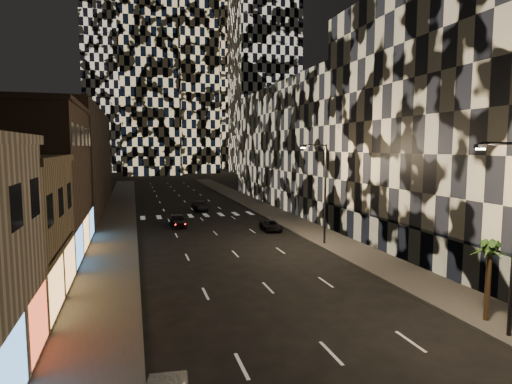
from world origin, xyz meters
TOP-DOWN VIEW (x-y plane):
  - sidewalk_left at (-10.00, 50.00)m, footprint 4.00×120.00m
  - sidewalk_right at (10.00, 50.00)m, footprint 4.00×120.00m
  - curb_left at (-7.90, 50.00)m, footprint 0.20×120.00m
  - curb_right at (7.90, 50.00)m, footprint 0.20×120.00m
  - retail_brown at (-17.00, 33.50)m, footprint 10.00×15.00m
  - retail_filler_left at (-17.00, 60.00)m, footprint 10.00×40.00m
  - midrise_right at (20.00, 24.50)m, footprint 16.00×25.00m
  - midrise_base at (12.30, 24.50)m, footprint 0.60×25.00m
  - midrise_filler_right at (20.00, 57.00)m, footprint 16.00×40.00m
  - tower_right_mid at (35.00, 135.00)m, footprint 20.00×20.00m
  - tower_left_back at (-12.00, 165.00)m, footprint 24.00×24.00m
  - tower_center_low at (-2.00, 140.00)m, footprint 18.00×18.00m
  - streetlight_near at (8.35, 10.00)m, footprint 2.55×0.25m
  - streetlight_far at (8.35, 30.00)m, footprint 2.55×0.25m
  - car_dark_midlane at (-3.30, 42.68)m, footprint 1.72×4.14m
  - car_dark_oncoming at (0.89, 54.55)m, footprint 1.98×4.79m
  - car_dark_rightlane at (5.98, 37.64)m, footprint 1.98×3.94m
  - palm_tree at (9.00, 11.76)m, footprint 2.08×2.11m

SIDE VIEW (x-z plane):
  - sidewalk_left at x=-10.00m, z-range 0.00..0.15m
  - sidewalk_right at x=10.00m, z-range 0.00..0.15m
  - curb_left at x=-7.90m, z-range 0.00..0.15m
  - curb_right at x=7.90m, z-range 0.00..0.15m
  - car_dark_rightlane at x=5.98m, z-range 0.00..1.07m
  - car_dark_oncoming at x=0.89m, z-range 0.00..1.38m
  - car_dark_midlane at x=-3.30m, z-range 0.00..1.40m
  - midrise_base at x=12.30m, z-range 0.00..3.00m
  - palm_tree at x=9.00m, z-range 1.49..5.62m
  - streetlight_near at x=8.35m, z-range 0.85..9.85m
  - streetlight_far at x=8.35m, z-range 0.85..9.85m
  - retail_brown at x=-17.00m, z-range 0.00..12.00m
  - retail_filler_left at x=-17.00m, z-range 0.00..14.00m
  - midrise_filler_right at x=20.00m, z-range 0.00..18.00m
  - midrise_right at x=20.00m, z-range 0.00..22.00m
  - tower_center_low at x=-2.00m, z-range 0.00..95.00m
  - tower_right_mid at x=35.00m, z-range 0.00..100.00m
  - tower_left_back at x=-12.00m, z-range 0.00..120.00m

